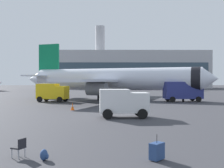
% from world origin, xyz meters
% --- Properties ---
extents(airplane_at_gate, '(34.59, 31.67, 10.50)m').
position_xyz_m(airplane_at_gate, '(0.70, 43.60, 3.66)').
color(airplane_at_gate, silver).
rests_on(airplane_at_gate, ground).
extents(service_truck, '(5.17, 3.42, 2.90)m').
position_xyz_m(service_truck, '(-9.06, 38.55, 1.61)').
color(service_truck, yellow).
rests_on(service_truck, ground).
extents(fuel_truck, '(6.18, 3.14, 3.20)m').
position_xyz_m(fuel_truck, '(11.84, 38.66, 1.77)').
color(fuel_truck, navy).
rests_on(fuel_truck, ground).
extents(cargo_van, '(4.51, 2.55, 2.60)m').
position_xyz_m(cargo_van, '(1.32, 19.89, 1.45)').
color(cargo_van, white).
rests_on(cargo_van, ground).
extents(safety_cone_near, '(0.44, 0.44, 0.71)m').
position_xyz_m(safety_cone_near, '(4.17, 50.39, 0.35)').
color(safety_cone_near, '#F2590C').
rests_on(safety_cone_near, ground).
extents(safety_cone_mid, '(0.44, 0.44, 0.84)m').
position_xyz_m(safety_cone_mid, '(-4.16, 26.24, 0.41)').
color(safety_cone_mid, '#F2590C').
rests_on(safety_cone_mid, ground).
extents(safety_cone_far, '(0.44, 0.44, 0.59)m').
position_xyz_m(safety_cone_far, '(12.00, 49.24, 0.29)').
color(safety_cone_far, '#F2590C').
rests_on(safety_cone_far, ground).
extents(rolling_suitcase, '(0.73, 0.74, 1.10)m').
position_xyz_m(rolling_suitcase, '(2.06, 6.64, 0.39)').
color(rolling_suitcase, navy).
rests_on(rolling_suitcase, ground).
extents(traveller_backpack, '(0.36, 0.40, 0.48)m').
position_xyz_m(traveller_backpack, '(-2.70, 6.64, 0.23)').
color(traveller_backpack, navy).
rests_on(traveller_backpack, ground).
extents(gate_chair, '(0.63, 0.63, 0.86)m').
position_xyz_m(gate_chair, '(-3.87, 7.06, 0.50)').
color(gate_chair, black).
rests_on(gate_chair, ground).
extents(terminal_building, '(73.90, 16.72, 28.91)m').
position_xyz_m(terminal_building, '(8.44, 121.92, 8.61)').
color(terminal_building, '#B2B2B7').
rests_on(terminal_building, ground).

